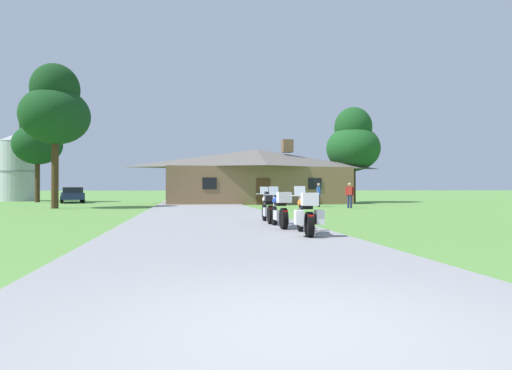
# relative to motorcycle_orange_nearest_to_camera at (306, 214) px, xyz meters

# --- Properties ---
(ground_plane) EXTENTS (500.00, 500.00, 0.00)m
(ground_plane) POSITION_rel_motorcycle_orange_nearest_to_camera_xyz_m (-2.15, 12.82, -0.61)
(ground_plane) COLOR #56893D
(asphalt_driveway) EXTENTS (6.40, 80.00, 0.06)m
(asphalt_driveway) POSITION_rel_motorcycle_orange_nearest_to_camera_xyz_m (-2.15, 10.82, -0.58)
(asphalt_driveway) COLOR gray
(asphalt_driveway) RESTS_ON ground
(motorcycle_orange_nearest_to_camera) EXTENTS (0.85, 2.08, 1.30)m
(motorcycle_orange_nearest_to_camera) POSITION_rel_motorcycle_orange_nearest_to_camera_xyz_m (0.00, 0.00, 0.00)
(motorcycle_orange_nearest_to_camera) COLOR black
(motorcycle_orange_nearest_to_camera) RESTS_ON asphalt_driveway
(motorcycle_blue_second_in_row) EXTENTS (0.66, 2.08, 1.30)m
(motorcycle_blue_second_in_row) POSITION_rel_motorcycle_orange_nearest_to_camera_xyz_m (-0.21, 2.24, 0.01)
(motorcycle_blue_second_in_row) COLOR black
(motorcycle_blue_second_in_row) RESTS_ON asphalt_driveway
(motorcycle_white_farthest_in_row) EXTENTS (0.66, 2.08, 1.30)m
(motorcycle_white_farthest_in_row) POSITION_rel_motorcycle_orange_nearest_to_camera_xyz_m (-0.22, 4.14, 0.01)
(motorcycle_white_farthest_in_row) COLOR black
(motorcycle_white_farthest_in_row) RESTS_ON asphalt_driveway
(stone_lodge) EXTENTS (16.03, 6.74, 5.56)m
(stone_lodge) POSITION_rel_motorcycle_orange_nearest_to_camera_xyz_m (2.85, 25.22, 1.79)
(stone_lodge) COLOR brown
(stone_lodge) RESTS_ON ground
(bystander_blue_shirt_near_lodge) EXTENTS (0.26, 0.55, 1.67)m
(bystander_blue_shirt_near_lodge) POSITION_rel_motorcycle_orange_nearest_to_camera_xyz_m (6.02, 17.71, 0.32)
(bystander_blue_shirt_near_lodge) COLOR black
(bystander_blue_shirt_near_lodge) RESTS_ON ground
(bystander_red_shirt_beside_signpost) EXTENTS (0.48, 0.37, 1.67)m
(bystander_red_shirt_beside_signpost) POSITION_rel_motorcycle_orange_nearest_to_camera_xyz_m (7.41, 15.48, 0.32)
(bystander_red_shirt_beside_signpost) COLOR navy
(bystander_red_shirt_beside_signpost) RESTS_ON ground
(tree_right_of_lodge) EXTENTS (4.94, 4.94, 8.83)m
(tree_right_of_lodge) POSITION_rel_motorcycle_orange_nearest_to_camera_xyz_m (12.10, 26.30, 4.97)
(tree_right_of_lodge) COLOR #422D19
(tree_right_of_lodge) RESTS_ON ground
(tree_left_near) EXTENTS (4.34, 4.34, 9.36)m
(tree_left_near) POSITION_rel_motorcycle_orange_nearest_to_camera_xyz_m (-11.53, 18.19, 5.88)
(tree_left_near) COLOR #422D19
(tree_left_near) RESTS_ON ground
(tree_left_far) EXTENTS (4.40, 4.40, 8.83)m
(tree_left_far) POSITION_rel_motorcycle_orange_nearest_to_camera_xyz_m (-16.99, 31.59, 5.31)
(tree_left_far) COLOR #422D19
(tree_left_far) RESTS_ON ground
(metal_silo_distant) EXTENTS (3.87, 3.87, 7.05)m
(metal_silo_distant) POSITION_rel_motorcycle_orange_nearest_to_camera_xyz_m (-20.41, 36.31, 2.92)
(metal_silo_distant) COLOR #B2B7BC
(metal_silo_distant) RESTS_ON ground
(parked_navy_suv_far_left) EXTENTS (3.07, 4.93, 1.40)m
(parked_navy_suv_far_left) POSITION_rel_motorcycle_orange_nearest_to_camera_xyz_m (-13.30, 29.24, 0.17)
(parked_navy_suv_far_left) COLOR navy
(parked_navy_suv_far_left) RESTS_ON ground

